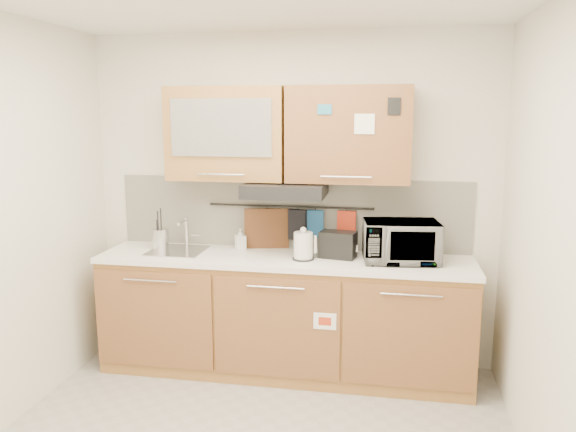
% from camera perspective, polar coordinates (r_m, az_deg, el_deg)
% --- Properties ---
extents(wall_back, '(3.20, 0.00, 3.20)m').
position_cam_1_polar(wall_back, '(4.46, 0.32, 1.58)').
color(wall_back, silver).
rests_on(wall_back, ground).
extents(wall_right, '(0.00, 3.00, 3.00)m').
position_cam_1_polar(wall_right, '(3.04, 26.08, -3.69)').
color(wall_right, silver).
rests_on(wall_right, ground).
extents(base_cabinet, '(2.80, 0.64, 0.88)m').
position_cam_1_polar(base_cabinet, '(4.39, -0.40, -10.65)').
color(base_cabinet, '#AC763D').
rests_on(base_cabinet, floor).
extents(countertop, '(2.82, 0.62, 0.04)m').
position_cam_1_polar(countertop, '(4.24, -0.41, -4.41)').
color(countertop, white).
rests_on(countertop, base_cabinet).
extents(backsplash, '(2.80, 0.02, 0.56)m').
position_cam_1_polar(backsplash, '(4.46, 0.29, 0.28)').
color(backsplash, silver).
rests_on(backsplash, countertop).
extents(upper_cabinets, '(1.82, 0.37, 0.70)m').
position_cam_1_polar(upper_cabinets, '(4.23, -0.16, 8.33)').
color(upper_cabinets, '#AC763D').
rests_on(upper_cabinets, wall_back).
extents(range_hood, '(0.60, 0.46, 0.10)m').
position_cam_1_polar(range_hood, '(4.20, -0.27, 2.68)').
color(range_hood, black).
rests_on(range_hood, upper_cabinets).
extents(sink, '(0.42, 0.40, 0.26)m').
position_cam_1_polar(sink, '(4.48, -11.12, -3.47)').
color(sink, silver).
rests_on(sink, countertop).
extents(utensil_rail, '(1.30, 0.02, 0.02)m').
position_cam_1_polar(utensil_rail, '(4.41, 0.20, 0.97)').
color(utensil_rail, black).
rests_on(utensil_rail, backsplash).
extents(utensil_crock, '(0.16, 0.16, 0.33)m').
position_cam_1_polar(utensil_crock, '(4.56, -12.82, -2.27)').
color(utensil_crock, '#BBBBBF').
rests_on(utensil_crock, countertop).
extents(kettle, '(0.19, 0.18, 0.25)m').
position_cam_1_polar(kettle, '(4.13, 1.57, -3.13)').
color(kettle, silver).
rests_on(kettle, countertop).
extents(toaster, '(0.29, 0.20, 0.20)m').
position_cam_1_polar(toaster, '(4.20, 5.10, -2.89)').
color(toaster, black).
rests_on(toaster, countertop).
extents(microwave, '(0.58, 0.43, 0.30)m').
position_cam_1_polar(microwave, '(4.15, 11.38, -2.56)').
color(microwave, '#999999').
rests_on(microwave, countertop).
extents(soap_bottle, '(0.11, 0.11, 0.17)m').
position_cam_1_polar(soap_bottle, '(4.44, -4.86, -2.35)').
color(soap_bottle, '#999999').
rests_on(soap_bottle, countertop).
extents(cutting_board, '(0.35, 0.10, 0.44)m').
position_cam_1_polar(cutting_board, '(4.48, -2.18, -2.00)').
color(cutting_board, brown).
rests_on(cutting_board, utensil_rail).
extents(oven_mitt, '(0.13, 0.04, 0.22)m').
position_cam_1_polar(oven_mitt, '(4.39, 2.77, -0.79)').
color(oven_mitt, '#1F548F').
rests_on(oven_mitt, utensil_rail).
extents(dark_pouch, '(0.16, 0.10, 0.24)m').
position_cam_1_polar(dark_pouch, '(4.41, 1.00, -0.90)').
color(dark_pouch, black).
rests_on(dark_pouch, utensil_rail).
extents(pot_holder, '(0.15, 0.03, 0.18)m').
position_cam_1_polar(pot_holder, '(4.36, 5.96, -0.65)').
color(pot_holder, '#B82E18').
rests_on(pot_holder, utensil_rail).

